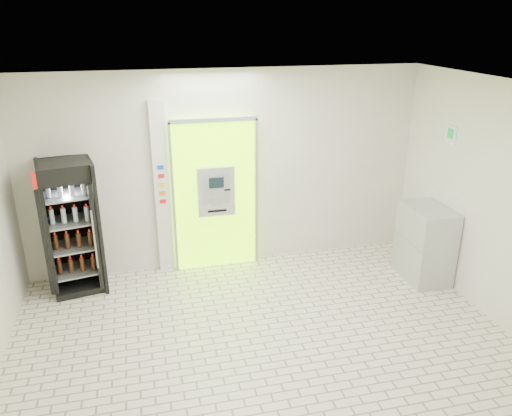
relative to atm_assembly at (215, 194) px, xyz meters
name	(u,v)px	position (x,y,z in m)	size (l,w,h in m)	color
ground	(269,355)	(0.20, -2.41, -1.17)	(6.00, 6.00, 0.00)	beige
room_shell	(271,207)	(0.20, -2.41, 0.67)	(6.00, 6.00, 6.00)	silver
atm_assembly	(215,194)	(0.00, 0.00, 0.00)	(1.30, 0.24, 2.33)	#91FF01
pillar	(162,189)	(-0.78, 0.04, 0.13)	(0.22, 0.11, 2.60)	silver
beverage_cooler	(73,229)	(-2.05, -0.23, -0.27)	(0.82, 0.78, 1.88)	black
steel_cabinet	(425,243)	(2.91, -1.15, -0.61)	(0.59, 0.85, 1.12)	#AEB0B6
exit_sign	(451,135)	(3.19, -1.01, 0.95)	(0.02, 0.22, 0.26)	white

